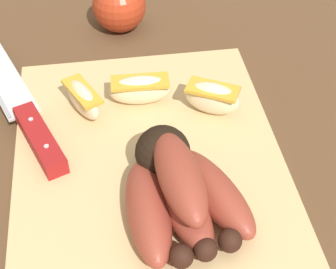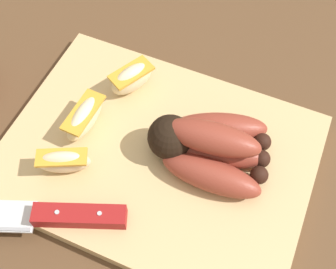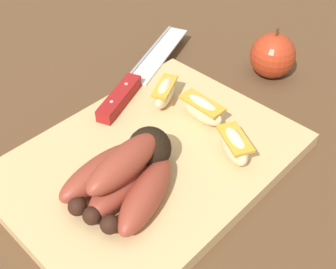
# 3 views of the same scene
# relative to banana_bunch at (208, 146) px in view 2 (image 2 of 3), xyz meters

# --- Properties ---
(ground_plane) EXTENTS (6.00, 6.00, 0.00)m
(ground_plane) POSITION_rel_banana_bunch_xyz_m (-0.04, -0.01, -0.04)
(ground_plane) COLOR brown
(cutting_board) EXTENTS (0.36, 0.27, 0.02)m
(cutting_board) POSITION_rel_banana_bunch_xyz_m (-0.06, -0.02, -0.03)
(cutting_board) COLOR tan
(cutting_board) RESTS_ON ground_plane
(banana_bunch) EXTENTS (0.14, 0.12, 0.06)m
(banana_bunch) POSITION_rel_banana_bunch_xyz_m (0.00, 0.00, 0.00)
(banana_bunch) COLOR black
(banana_bunch) RESTS_ON cutting_board
(chefs_knife) EXTENTS (0.27, 0.13, 0.02)m
(chefs_knife) POSITION_rel_banana_bunch_xyz_m (-0.14, -0.14, -0.02)
(chefs_knife) COLOR silver
(chefs_knife) RESTS_ON cutting_board
(apple_wedge_near) EXTENTS (0.06, 0.05, 0.04)m
(apple_wedge_near) POSITION_rel_banana_bunch_xyz_m (-0.14, -0.08, -0.01)
(apple_wedge_near) COLOR beige
(apple_wedge_near) RESTS_ON cutting_board
(apple_wedge_middle) EXTENTS (0.03, 0.07, 0.04)m
(apple_wedge_middle) POSITION_rel_banana_bunch_xyz_m (-0.15, -0.02, -0.01)
(apple_wedge_middle) COLOR beige
(apple_wedge_middle) RESTS_ON cutting_board
(apple_wedge_far) EXTENTS (0.05, 0.06, 0.04)m
(apple_wedge_far) POSITION_rel_banana_bunch_xyz_m (-0.12, 0.06, -0.00)
(apple_wedge_far) COLOR beige
(apple_wedge_far) RESTS_ON cutting_board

